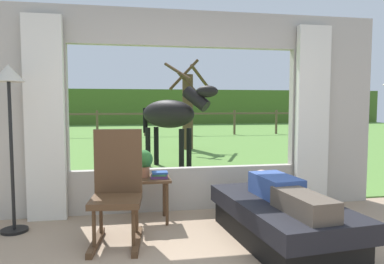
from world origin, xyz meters
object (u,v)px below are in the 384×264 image
rocking_chair (117,187)px  book_stack (159,175)px  reclining_person (284,192)px  pasture_tree (188,107)px  horse (172,115)px  side_table (151,186)px  potted_plant (144,161)px  recliner_sofa (281,220)px  floor_lamp_left (9,97)px

rocking_chair → book_stack: bearing=52.4°
reclining_person → book_stack: 1.43m
pasture_tree → horse: bearing=-105.8°
side_table → potted_plant: size_ratio=1.63×
recliner_sofa → potted_plant: 1.68m
potted_plant → pasture_tree: bearing=75.9°
reclining_person → pasture_tree: pasture_tree is taller
reclining_person → potted_plant: potted_plant is taller
rocking_chair → potted_plant: rocking_chair is taller
recliner_sofa → floor_lamp_left: 3.08m
side_table → horse: horse is taller
reclining_person → horse: (-0.57, 4.33, 0.63)m
recliner_sofa → side_table: size_ratio=3.42×
recliner_sofa → reclining_person: reclining_person is taller
reclining_person → rocking_chair: rocking_chair is taller
rocking_chair → book_stack: 0.67m
side_table → recliner_sofa: bearing=-35.0°
potted_plant → pasture_tree: pasture_tree is taller
recliner_sofa → horse: (-0.57, 4.28, 0.94)m
recliner_sofa → reclining_person: 0.31m
rocking_chair → floor_lamp_left: 1.50m
floor_lamp_left → horse: 4.11m
rocking_chair → book_stack: (0.46, 0.49, 0.01)m
reclining_person → floor_lamp_left: (-2.71, 0.83, 0.92)m
reclining_person → book_stack: (-1.14, 0.86, 0.04)m
rocking_chair → side_table: size_ratio=2.15×
pasture_tree → rocking_chair: bearing=-105.1°
reclining_person → pasture_tree: 7.44m
recliner_sofa → pasture_tree: bearing=82.0°
side_table → horse: bearing=79.0°
recliner_sofa → horse: bearing=92.0°
rocking_chair → pasture_tree: 7.32m
book_stack → pasture_tree: size_ratio=0.07×
potted_plant → horse: (0.74, 3.35, 0.45)m
rocking_chair → side_table: 0.67m
reclining_person → horse: size_ratio=0.83×
potted_plant → rocking_chair: bearing=-115.4°
horse → side_table: bearing=27.7°
horse → pasture_tree: pasture_tree is taller
rocking_chair → floor_lamp_left: bearing=163.4°
reclining_person → recliner_sofa: bearing=84.3°
book_stack → pasture_tree: bearing=77.6°
rocking_chair → horse: 4.14m
side_table → book_stack: bearing=-31.0°
horse → rocking_chair: bearing=24.1°
reclining_person → horse: bearing=91.9°
recliner_sofa → side_table: 1.52m
book_stack → floor_lamp_left: size_ratio=0.11×
book_stack → rocking_chair: bearing=-133.5°
potted_plant → recliner_sofa: bearing=-35.1°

